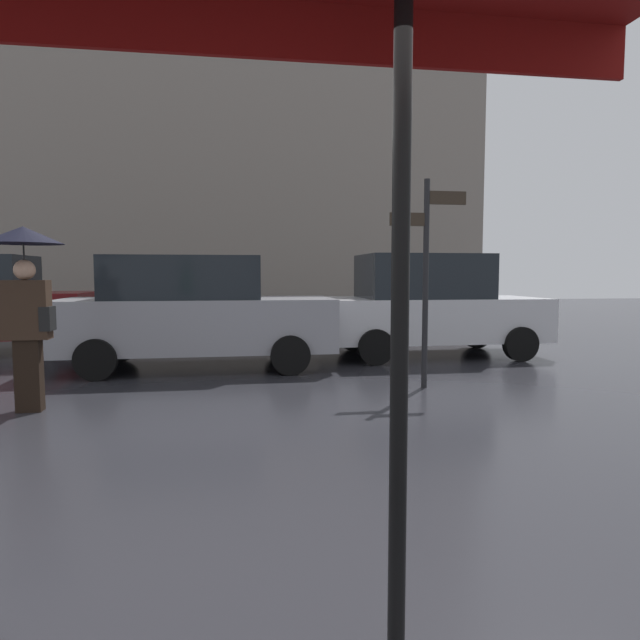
{
  "coord_description": "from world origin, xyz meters",
  "views": [
    {
      "loc": [
        -0.05,
        -2.71,
        1.59
      ],
      "look_at": [
        1.03,
        4.1,
        1.02
      ],
      "focal_mm": 31.1,
      "sensor_mm": 36.0,
      "label": 1
    }
  ],
  "objects_px": {
    "pedestrian_with_umbrella": "(25,279)",
    "parked_car_distant": "(428,305)",
    "street_signpost": "(426,262)",
    "parked_car_right": "(195,312)"
  },
  "relations": [
    {
      "from": "pedestrian_with_umbrella",
      "to": "parked_car_distant",
      "type": "height_order",
      "value": "pedestrian_with_umbrella"
    },
    {
      "from": "parked_car_right",
      "to": "parked_car_distant",
      "type": "relative_size",
      "value": 1.07
    },
    {
      "from": "parked_car_right",
      "to": "street_signpost",
      "type": "distance_m",
      "value": 4.02
    },
    {
      "from": "pedestrian_with_umbrella",
      "to": "parked_car_distant",
      "type": "relative_size",
      "value": 0.51
    },
    {
      "from": "street_signpost",
      "to": "parked_car_distant",
      "type": "bearing_deg",
      "value": 69.23
    },
    {
      "from": "parked_car_right",
      "to": "pedestrian_with_umbrella",
      "type": "bearing_deg",
      "value": 74.4
    },
    {
      "from": "parked_car_right",
      "to": "street_signpost",
      "type": "relative_size",
      "value": 1.56
    },
    {
      "from": "parked_car_distant",
      "to": "street_signpost",
      "type": "relative_size",
      "value": 1.45
    },
    {
      "from": "street_signpost",
      "to": "parked_car_right",
      "type": "bearing_deg",
      "value": 146.77
    },
    {
      "from": "pedestrian_with_umbrella",
      "to": "parked_car_right",
      "type": "distance_m",
      "value": 3.28
    }
  ]
}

